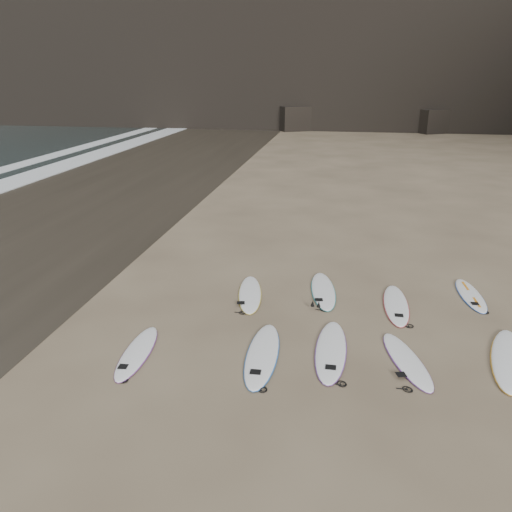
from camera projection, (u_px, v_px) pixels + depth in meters
The scene contains 11 objects.
ground at pixel (356, 353), 10.86m from camera, with size 240.00×240.00×0.00m, color #897559.
wet_sand at pixel (55, 210), 22.17m from camera, with size 12.00×200.00×0.01m, color #383026.
surfboard_0 at pixel (137, 352), 10.81m from camera, with size 0.55×2.29×0.08m, color white.
surfboard_1 at pixel (262, 354), 10.72m from camera, with size 0.65×2.71×0.10m, color white.
surfboard_2 at pixel (331, 350), 10.88m from camera, with size 0.65×2.69×0.10m, color white.
surfboard_3 at pixel (407, 360), 10.51m from camera, with size 0.56×2.32×0.08m, color white.
surfboard_4 at pixel (508, 359), 10.54m from camera, with size 0.66×2.77×0.10m, color white.
surfboard_5 at pixel (250, 294), 13.67m from camera, with size 0.60×2.49×0.09m, color white.
surfboard_6 at pixel (323, 290), 13.88m from camera, with size 0.62×2.59×0.09m, color white.
surfboard_7 at pixel (396, 304), 13.03m from camera, with size 0.60×2.52×0.09m, color white.
surfboard_8 at pixel (471, 295), 13.60m from camera, with size 0.54×2.26×0.08m, color white.
Camera 1 is at (-0.54, -9.69, 5.73)m, focal length 35.00 mm.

